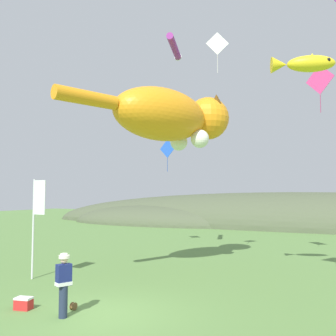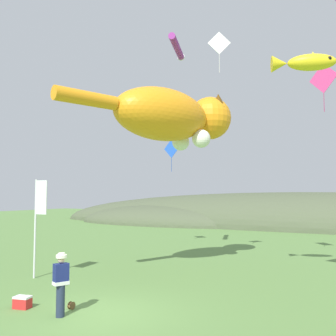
{
  "view_description": "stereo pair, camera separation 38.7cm",
  "coord_description": "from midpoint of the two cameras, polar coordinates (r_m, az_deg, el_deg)",
  "views": [
    {
      "loc": [
        6.65,
        -8.89,
        3.44
      ],
      "look_at": [
        0.0,
        4.0,
        4.46
      ],
      "focal_mm": 40.0,
      "sensor_mm": 36.0,
      "label": 1
    },
    {
      "loc": [
        6.99,
        -8.71,
        3.44
      ],
      "look_at": [
        0.0,
        4.0,
        4.46
      ],
      "focal_mm": 40.0,
      "sensor_mm": 36.0,
      "label": 2
    }
  ],
  "objects": [
    {
      "name": "kite_tube_streamer",
      "position": [
        21.23,
        1.9,
        17.91
      ],
      "size": [
        1.28,
        2.96,
        0.44
      ],
      "color": "#8C268C"
    },
    {
      "name": "kite_spool",
      "position": [
        12.24,
        -13.58,
        -19.7
      ],
      "size": [
        0.12,
        0.23,
        0.23
      ],
      "color": "olive",
      "rests_on": "ground"
    },
    {
      "name": "kite_fish_windsock",
      "position": [
        15.32,
        20.78,
        14.8
      ],
      "size": [
        2.4,
        1.43,
        0.72
      ],
      "color": "yellow"
    },
    {
      "name": "festival_attendant",
      "position": [
        11.41,
        -15.05,
        -16.48
      ],
      "size": [
        0.4,
        0.49,
        1.77
      ],
      "color": "#232D47",
      "rests_on": "ground"
    },
    {
      "name": "distant_hill_ridge",
      "position": [
        41.82,
        16.88,
        -8.59
      ],
      "size": [
        62.8,
        13.26,
        7.36
      ],
      "color": "#4C563D",
      "rests_on": "ground"
    },
    {
      "name": "festival_banner_pole",
      "position": [
        16.44,
        -18.53,
        -6.53
      ],
      "size": [
        0.66,
        0.08,
        4.07
      ],
      "color": "silver",
      "rests_on": "ground"
    },
    {
      "name": "ground_plane",
      "position": [
        11.65,
        -9.18,
        -21.15
      ],
      "size": [
        120.0,
        120.0,
        0.0
      ],
      "primitive_type": "plane",
      "color": "#5B8442"
    },
    {
      "name": "picnic_cooler",
      "position": [
        12.73,
        -20.45,
        -18.61
      ],
      "size": [
        0.55,
        0.43,
        0.36
      ],
      "color": "red",
      "rests_on": "ground"
    },
    {
      "name": "kite_diamond_pink",
      "position": [
        20.14,
        23.11,
        12.47
      ],
      "size": [
        1.37,
        0.67,
        2.42
      ],
      "color": "#E53F8C"
    },
    {
      "name": "kite_giant_cat",
      "position": [
        16.91,
        1.51,
        7.8
      ],
      "size": [
        4.18,
        8.51,
        2.72
      ],
      "color": "orange"
    },
    {
      "name": "kite_diamond_white",
      "position": [
        19.16,
        8.41,
        18.28
      ],
      "size": [
        1.0,
        0.52,
        2.01
      ],
      "color": "white"
    },
    {
      "name": "kite_diamond_blue",
      "position": [
        24.69,
        0.98,
        2.94
      ],
      "size": [
        1.23,
        0.26,
        2.15
      ],
      "color": "blue"
    }
  ]
}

